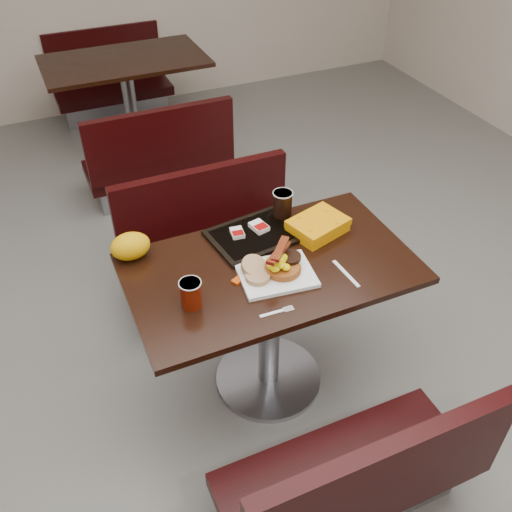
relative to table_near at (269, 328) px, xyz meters
name	(u,v)px	position (x,y,z in m)	size (l,w,h in m)	color
floor	(268,379)	(0.00, 0.00, -0.38)	(6.00, 7.00, 0.01)	slate
table_near	(269,328)	(0.00, 0.00, 0.00)	(1.20, 0.70, 0.75)	black
bench_near_s	(348,456)	(0.00, -0.70, -0.02)	(1.00, 0.46, 0.72)	black
bench_near_n	(216,244)	(0.00, 0.70, -0.02)	(1.00, 0.46, 0.72)	black
table_far	(131,106)	(0.00, 2.60, 0.00)	(1.20, 0.70, 0.75)	black
bench_far_s	(156,147)	(0.00, 1.90, -0.02)	(1.00, 0.46, 0.72)	black
bench_far_n	(111,77)	(0.00, 3.30, -0.02)	(1.00, 0.46, 0.72)	black
platter	(276,275)	(-0.01, -0.07, 0.38)	(0.30, 0.23, 0.02)	white
pancake_stack	(283,267)	(0.02, -0.07, 0.41)	(0.15, 0.15, 0.03)	#9F481A
sausage_patty	(290,257)	(0.07, -0.04, 0.43)	(0.09, 0.09, 0.01)	black
scrambled_eggs	(279,261)	(0.00, -0.07, 0.45)	(0.10, 0.09, 0.05)	#FFF205
bacon_strips	(279,252)	(0.01, -0.05, 0.49)	(0.19, 0.08, 0.01)	#4F0509
muffin_bottom	(258,277)	(-0.09, -0.07, 0.40)	(0.10, 0.10, 0.02)	#A57E57
muffin_top	(254,266)	(-0.09, -0.02, 0.42)	(0.10, 0.10, 0.02)	#A57E57
coffee_cup_near	(191,294)	(-0.38, -0.09, 0.43)	(0.08, 0.08, 0.11)	#8E1605
fork	(272,313)	(-0.11, -0.26, 0.38)	(0.14, 0.03, 0.00)	white
knife	(346,274)	(0.26, -0.17, 0.38)	(0.18, 0.02, 0.00)	white
condiment_syrup	(237,280)	(-0.16, -0.04, 0.38)	(0.04, 0.03, 0.01)	#BF3D08
tray	(256,235)	(0.03, 0.21, 0.38)	(0.40, 0.29, 0.02)	black
hashbrown_sleeve_left	(237,233)	(-0.06, 0.23, 0.40)	(0.05, 0.07, 0.02)	silver
hashbrown_sleeve_right	(259,227)	(0.05, 0.23, 0.41)	(0.06, 0.08, 0.02)	silver
coffee_cup_far	(283,204)	(0.19, 0.29, 0.45)	(0.09, 0.09, 0.12)	black
clamshell	(318,226)	(0.29, 0.13, 0.41)	(0.24, 0.18, 0.07)	orange
paper_bag	(130,246)	(-0.52, 0.29, 0.43)	(0.17, 0.12, 0.12)	#E39C07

